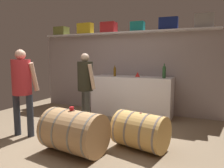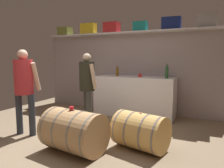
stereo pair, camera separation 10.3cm
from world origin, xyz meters
TOP-DOWN VIEW (x-y plane):
  - ground_plane at (0.00, 0.63)m, footprint 6.05×8.26m
  - back_wall_panel at (0.00, 2.53)m, footprint 4.85×0.10m
  - high_shelf_board at (0.00, 2.38)m, footprint 4.46×0.40m
  - toolcase_olive at (-1.88, 2.38)m, footprint 0.37×0.29m
  - toolcase_yellow at (-1.09, 2.38)m, footprint 0.44×0.21m
  - toolcase_red at (-0.39, 2.38)m, footprint 0.38×0.27m
  - toolcase_teal at (0.38, 2.38)m, footprint 0.33×0.21m
  - toolcase_navy at (1.11, 2.38)m, footprint 0.43×0.23m
  - toolcase_grey at (1.86, 2.38)m, footprint 0.39×0.24m
  - work_cabinet at (0.32, 2.15)m, footprint 1.93×0.63m
  - wine_bottle_amber at (-0.11, 2.12)m, footprint 0.06×0.06m
  - wine_bottle_green at (1.10, 2.06)m, footprint 0.08×0.08m
  - wine_glass at (1.06, 2.37)m, footprint 0.07×0.07m
  - red_funnel at (0.46, 2.15)m, footprint 0.11×0.11m
  - wine_barrel_near at (0.19, -0.16)m, footprint 0.98×0.74m
  - wine_barrel_far at (1.06, 0.36)m, footprint 0.89×0.72m
  - tasting_cup at (0.15, -0.16)m, footprint 0.07×0.07m
  - winemaker_pouring at (-0.32, 1.05)m, footprint 0.45×0.47m
  - visitor_tasting at (-1.04, 0.07)m, footprint 0.48×0.40m

SIDE VIEW (x-z plane):
  - ground_plane at x=0.00m, z-range -0.02..0.00m
  - wine_barrel_far at x=1.06m, z-range 0.00..0.57m
  - wine_barrel_near at x=0.19m, z-range 0.00..0.64m
  - work_cabinet at x=0.32m, z-range 0.00..0.95m
  - tasting_cup at x=0.15m, z-range 0.64..0.69m
  - winemaker_pouring at x=-0.32m, z-range 0.17..1.67m
  - visitor_tasting at x=-1.04m, z-range 0.18..1.73m
  - back_wall_panel at x=0.00m, z-range 0.00..2.01m
  - red_funnel at x=0.46m, z-range 0.95..1.07m
  - wine_glass at x=1.06m, z-range 0.98..1.10m
  - wine_bottle_amber at x=-0.11m, z-range 0.94..1.21m
  - wine_bottle_green at x=1.10m, z-range 0.94..1.26m
  - high_shelf_board at x=0.00m, z-range 2.01..2.04m
  - toolcase_olive at x=-1.88m, z-range 2.04..2.27m
  - toolcase_teal at x=0.38m, z-range 2.04..2.28m
  - toolcase_red at x=-0.39m, z-range 2.04..2.31m
  - toolcase_navy at x=1.11m, z-range 2.04..2.32m
  - toolcase_yellow at x=-1.09m, z-range 2.04..2.33m
  - toolcase_grey at x=1.86m, z-range 2.04..2.34m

